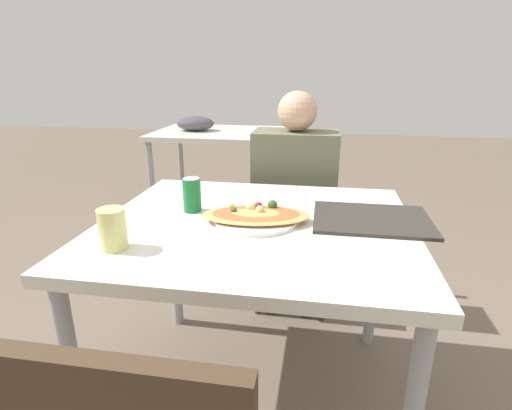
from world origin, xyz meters
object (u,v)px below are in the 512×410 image
Objects in this scene: soda_can at (192,195)px; person_seated at (295,187)px; pizza_main at (256,216)px; drink_glass at (113,229)px; chair_far_seated at (295,210)px; dining_table at (256,242)px.

person_seated is at bearing 61.67° from soda_can.
drink_glass reaches higher than pizza_main.
chair_far_seated reaches higher than pizza_main.
pizza_main is 3.18× the size of drink_glass.
pizza_main is 0.47m from drink_glass.
person_seated is 0.69m from pizza_main.
soda_can is at bearing 65.65° from chair_far_seated.
person_seated is at bearing 83.01° from dining_table.
person_seated reaches higher than pizza_main.
chair_far_seated is 7.59× the size of drink_glass.
dining_table is 2.74× the size of pizza_main.
person_seated is (0.08, 0.69, 0.01)m from dining_table.
pizza_main is 3.11× the size of soda_can.
drink_glass is (-0.37, -0.28, 0.14)m from dining_table.
chair_far_seated is at bearing 65.65° from soda_can.
chair_far_seated is at bearing 67.25° from drink_glass.
soda_can is at bearing 61.67° from person_seated.
chair_far_seated is 0.86m from soda_can.
person_seated is 1.08m from drink_glass.
chair_far_seated is 0.81× the size of person_seated.
soda_can is at bearing 165.53° from pizza_main.
soda_can is (-0.33, -0.62, 0.13)m from person_seated.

